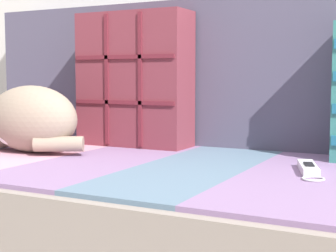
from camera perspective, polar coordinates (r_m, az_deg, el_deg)
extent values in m
cube|color=gray|center=(1.32, 3.66, -8.75)|extent=(1.90, 0.87, 0.19)
cube|color=#C6899E|center=(1.56, -14.34, -2.90)|extent=(0.26, 0.78, 0.01)
cube|color=gray|center=(1.41, -6.37, -3.69)|extent=(0.26, 0.78, 0.01)
cube|color=slate|center=(1.28, 3.37, -4.55)|extent=(0.26, 0.78, 0.01)
cube|color=gray|center=(1.20, 14.80, -5.39)|extent=(0.26, 0.78, 0.01)
cube|color=#514C60|center=(1.63, 9.02, 5.83)|extent=(1.90, 0.14, 0.46)
cube|color=brown|center=(1.64, -3.73, 5.15)|extent=(0.36, 0.13, 0.42)
cube|color=maroon|center=(1.58, -4.98, 2.62)|extent=(0.35, 0.01, 0.01)
cube|color=maroon|center=(1.61, -6.82, 5.12)|extent=(0.01, 0.01, 0.40)
cube|color=maroon|center=(1.58, -5.02, 7.64)|extent=(0.35, 0.01, 0.01)
cube|color=maroon|center=(1.55, -3.12, 5.14)|extent=(0.01, 0.01, 0.40)
ellipsoid|color=gray|center=(1.54, -14.85, 0.77)|extent=(0.30, 0.18, 0.19)
sphere|color=gray|center=(1.63, -18.11, -0.26)|extent=(0.12, 0.12, 0.12)
ellipsoid|color=white|center=(1.54, -17.27, -0.38)|extent=(0.09, 0.04, 0.09)
cylinder|color=gray|center=(1.45, -12.01, -1.95)|extent=(0.14, 0.10, 0.04)
cone|color=gray|center=(1.65, -17.36, 2.16)|extent=(0.05, 0.05, 0.04)
cube|color=white|center=(1.23, 15.27, -4.50)|extent=(0.08, 0.15, 0.02)
cube|color=black|center=(1.22, 15.34, -4.11)|extent=(0.04, 0.06, 0.00)
cube|color=black|center=(1.30, 14.92, -3.97)|extent=(0.03, 0.02, 0.02)
torus|color=silver|center=(1.14, 15.80, -5.66)|extent=(0.06, 0.06, 0.01)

